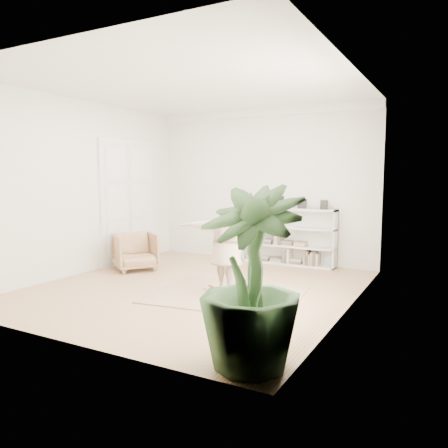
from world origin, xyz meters
name	(u,v)px	position (x,y,z in m)	size (l,w,h in m)	color
floor	(196,288)	(0.00, 0.00, 0.00)	(6.00, 6.00, 0.00)	olive
room_shell	(262,112)	(0.00, 2.94, 3.51)	(6.00, 6.00, 6.00)	silver
doors	(127,203)	(-2.70, 1.30, 1.40)	(0.09, 1.78, 2.92)	white
bookshelf	(288,237)	(0.74, 2.82, 0.64)	(2.20, 0.35, 1.64)	silver
armchair	(136,251)	(-1.97, 0.68, 0.40)	(0.85, 0.88, 0.80)	tan
rug	(227,294)	(0.74, -0.17, 0.01)	(2.50, 2.00, 0.02)	tan
rocker_board	(227,291)	(0.74, -0.17, 0.07)	(0.56, 0.38, 0.11)	brown
person	(227,247)	(0.74, -0.17, 0.84)	(1.74, 0.47, 1.42)	tan
houseplant	(251,278)	(2.30, -2.55, 0.98)	(1.09, 1.09, 1.95)	#2F5128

